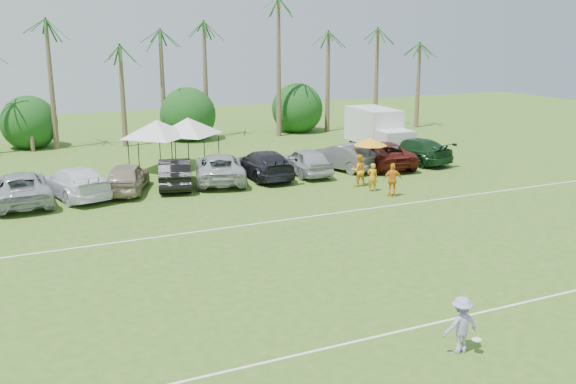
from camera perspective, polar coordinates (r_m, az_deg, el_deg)
name	(u,v)px	position (r m, az deg, el deg)	size (l,w,h in m)	color
ground	(387,376)	(17.57, 8.80, -15.88)	(120.00, 120.00, 0.00)	#3E621D
field_lines	(266,274)	(23.93, -1.94, -7.26)	(80.00, 12.10, 0.01)	white
palm_tree_4	(53,48)	(50.74, -20.19, 11.91)	(2.40, 2.40, 8.90)	brown
palm_tree_5	(108,36)	(51.25, -15.72, 13.23)	(2.40, 2.40, 9.90)	brown
palm_tree_6	(160,24)	(52.08, -11.31, 14.43)	(2.40, 2.40, 10.90)	brown
palm_tree_7	(209,13)	(53.21, -7.02, 15.50)	(2.40, 2.40, 11.90)	brown
palm_tree_8	(267,46)	(54.98, -1.86, 12.86)	(2.40, 2.40, 8.90)	brown
palm_tree_9	(320,35)	(57.13, 2.88, 13.77)	(2.40, 2.40, 9.90)	brown
palm_tree_10	(370,25)	(59.63, 7.29, 14.52)	(2.40, 2.40, 10.90)	brown
palm_tree_11	(407,15)	(61.86, 10.56, 15.18)	(2.40, 2.40, 11.90)	brown
bush_tree_1	(30,126)	(52.04, -21.96, 5.49)	(4.00, 4.00, 4.00)	brown
bush_tree_2	(185,117)	(54.01, -9.12, 6.61)	(4.00, 4.00, 4.00)	brown
bush_tree_3	(294,111)	(57.54, 0.56, 7.25)	(4.00, 4.00, 4.00)	brown
sideline_player_a	(372,177)	(36.04, 7.51, 1.31)	(0.58, 0.38, 1.59)	orange
sideline_player_b	(359,170)	(37.13, 6.29, 1.93)	(0.90, 0.70, 1.85)	orange
sideline_player_c	(393,180)	(35.01, 9.29, 1.06)	(1.07, 0.45, 1.83)	orange
box_truck	(379,131)	(46.75, 8.05, 5.43)	(2.80, 6.48, 3.27)	silver
canopy_tent_left	(156,120)	(41.24, -11.62, 6.29)	(4.75, 4.75, 3.84)	black
canopy_tent_right	(188,118)	(42.17, -8.91, 6.54)	(4.71, 4.71, 3.81)	black
market_umbrella	(370,141)	(39.84, 7.34, 4.48)	(2.11, 2.11, 2.35)	black
frisbee_player	(461,325)	(18.79, 15.13, -11.33)	(1.10, 0.76, 1.64)	#A092CF
parked_car_2	(20,188)	(35.90, -22.74, 0.33)	(2.78, 6.03, 1.67)	#9FA2A9
parked_car_3	(75,182)	(36.22, -18.41, 0.83)	(2.35, 5.77, 1.67)	white
parked_car_4	(127,177)	(36.61, -14.14, 1.26)	(1.98, 4.92, 1.67)	gray
parked_car_5	(175,173)	(37.29, -10.01, 1.71)	(1.77, 5.08, 1.67)	black
parked_car_6	(220,168)	(38.22, -6.09, 2.15)	(2.78, 6.03, 1.67)	#A8A9AC
parked_car_7	(263,164)	(39.07, -2.21, 2.49)	(2.35, 5.77, 1.67)	black
parked_car_8	(306,161)	(39.93, 1.61, 2.75)	(1.98, 4.92, 1.67)	#A8AAB2
parked_car_9	(342,157)	(41.53, 4.79, 3.15)	(1.77, 5.08, 1.67)	slate
parked_car_10	(381,154)	(42.68, 8.23, 3.35)	(2.78, 6.03, 1.67)	#551711
parked_car_11	(413,150)	(44.39, 11.07, 3.65)	(2.35, 5.77, 1.67)	#143619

